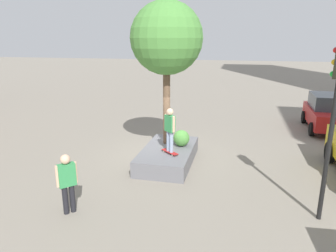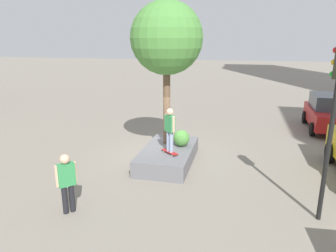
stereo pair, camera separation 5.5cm
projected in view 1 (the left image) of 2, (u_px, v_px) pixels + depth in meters
The scene contains 9 objects.
ground_plane at pixel (163, 156), 12.95m from camera, with size 120.00×120.00×0.00m, color gray.
planter_ledge at pixel (168, 155), 12.24m from camera, with size 3.45×1.88×0.59m, color slate.
plaza_tree at pixel (167, 39), 11.70m from camera, with size 2.75×2.75×5.50m.
boxwood_shrub at pixel (181, 138), 12.36m from camera, with size 0.64×0.64×0.64m, color #4C8C3D.
skateboard at pixel (170, 152), 11.61m from camera, with size 0.68×0.75×0.07m.
skateboarder at pixel (170, 127), 11.35m from camera, with size 0.43×0.45×1.63m.
sedan_parked at pixel (326, 112), 16.50m from camera, with size 4.08×1.98×1.88m.
traffic_light_corner at pixel (335, 105), 7.65m from camera, with size 0.36×0.37×4.62m.
pedestrian_crossing at pixel (67, 180), 8.53m from camera, with size 0.47×0.46×1.73m.
Camera 1 is at (11.76, 2.97, 4.71)m, focal length 33.52 mm.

